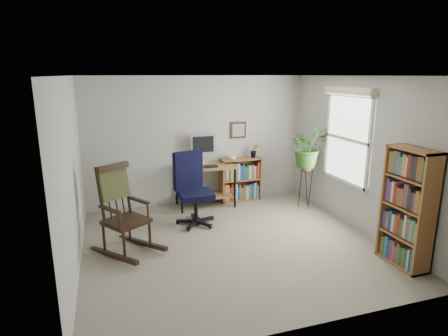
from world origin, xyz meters
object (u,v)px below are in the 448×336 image
object	(u,v)px
rocking_chair	(126,209)
tall_bookshelf	(408,208)
desk	(205,186)
office_chair	(196,189)
low_bookshelf	(241,179)

from	to	relation	value
rocking_chair	tall_bookshelf	size ratio (longest dim) A/B	0.81
desk	office_chair	size ratio (longest dim) A/B	0.89
rocking_chair	low_bookshelf	bearing A→B (deg)	1.94
desk	low_bookshelf	distance (m)	0.76
desk	office_chair	bearing A→B (deg)	-114.69
office_chair	rocking_chair	world-z (taller)	rocking_chair
office_chair	low_bookshelf	distance (m)	1.49
rocking_chair	low_bookshelf	distance (m)	2.80
rocking_chair	tall_bookshelf	distance (m)	3.69
desk	rocking_chair	xyz separation A→B (m)	(-1.52, -1.51, 0.24)
office_chair	low_bookshelf	size ratio (longest dim) A/B	1.44
office_chair	desk	bearing A→B (deg)	48.91
desk	office_chair	xyz separation A→B (m)	(-0.38, -0.83, 0.22)
low_bookshelf	tall_bookshelf	xyz separation A→B (m)	(1.13, -3.07, 0.35)
rocking_chair	low_bookshelf	world-z (taller)	rocking_chair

